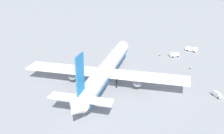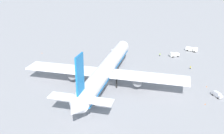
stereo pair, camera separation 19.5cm
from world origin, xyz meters
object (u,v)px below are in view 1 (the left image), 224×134
at_px(ground_worker_5, 160,55).
at_px(traffic_cone_0, 205,104).
at_px(ground_worker_4, 120,49).
at_px(traffic_cone_1, 42,53).
at_px(service_truck_1, 174,54).
at_px(airliner, 106,69).
at_px(ground_worker_0, 190,68).
at_px(service_truck_2, 192,49).
at_px(traffic_cone_2, 207,86).
at_px(baggage_cart_0, 113,50).
at_px(service_van, 217,94).

relative_size(ground_worker_5, traffic_cone_0, 3.20).
distance_m(ground_worker_4, traffic_cone_1, 46.91).
bearing_deg(service_truck_1, airliner, 134.45).
height_order(service_truck_1, ground_worker_0, service_truck_1).
xyz_separation_m(service_truck_2, traffic_cone_2, (-49.34, 7.38, -1.15)).
bearing_deg(ground_worker_0, baggage_cart_0, 54.06).
relative_size(ground_worker_0, traffic_cone_2, 3.01).
relative_size(baggage_cart_0, traffic_cone_0, 5.24).
bearing_deg(traffic_cone_2, service_van, -172.16).
xyz_separation_m(airliner, ground_worker_5, (37.95, -29.66, -6.16)).
relative_size(ground_worker_4, traffic_cone_2, 3.09).
xyz_separation_m(ground_worker_5, traffic_cone_1, (3.91, 68.83, -0.62)).
bearing_deg(baggage_cart_0, service_truck_1, -105.10).
distance_m(ground_worker_0, traffic_cone_1, 84.20).
relative_size(service_truck_2, ground_worker_4, 4.02).
relative_size(service_truck_1, service_truck_2, 0.82).
relative_size(service_truck_1, ground_worker_5, 3.17).
xyz_separation_m(ground_worker_0, traffic_cone_2, (-20.39, -1.38, -0.57)).
distance_m(airliner, traffic_cone_2, 43.58).
relative_size(traffic_cone_0, traffic_cone_1, 1.00).
height_order(ground_worker_0, traffic_cone_0, ground_worker_0).
bearing_deg(service_van, service_truck_1, 7.86).
relative_size(ground_worker_4, traffic_cone_0, 3.09).
height_order(service_truck_1, ground_worker_4, service_truck_1).
bearing_deg(service_van, service_truck_2, -6.09).
distance_m(service_van, ground_worker_4, 70.22).
height_order(service_truck_2, ground_worker_0, service_truck_2).
bearing_deg(airliner, baggage_cart_0, -3.48).
bearing_deg(traffic_cone_1, traffic_cone_0, -127.59).
height_order(ground_worker_4, ground_worker_5, ground_worker_5).
bearing_deg(service_truck_1, traffic_cone_0, 179.93).
xyz_separation_m(service_van, ground_worker_4, (59.70, 36.96, -0.17)).
xyz_separation_m(baggage_cart_0, traffic_cone_2, (-48.51, -40.18, -0.47)).
bearing_deg(ground_worker_5, ground_worker_0, -148.89).
relative_size(service_truck_1, traffic_cone_1, 10.15).
bearing_deg(service_van, ground_worker_5, 16.57).
distance_m(ground_worker_4, ground_worker_5, 24.94).
relative_size(service_truck_1, baggage_cart_0, 1.94).
height_order(service_van, baggage_cart_0, service_van).
distance_m(airliner, traffic_cone_0, 41.82).
bearing_deg(service_van, traffic_cone_0, 133.44).
bearing_deg(traffic_cone_1, traffic_cone_2, -118.23).
height_order(service_truck_2, ground_worker_4, service_truck_2).
distance_m(baggage_cart_0, ground_worker_0, 47.92).
bearing_deg(airliner, service_van, -103.82).
xyz_separation_m(service_truck_1, traffic_cone_1, (4.98, 76.76, -1.12)).
bearing_deg(service_van, airliner, 76.18).
xyz_separation_m(ground_worker_5, traffic_cone_2, (-40.20, -13.34, -0.62)).
distance_m(service_truck_1, traffic_cone_2, 39.51).
relative_size(airliner, traffic_cone_1, 137.59).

